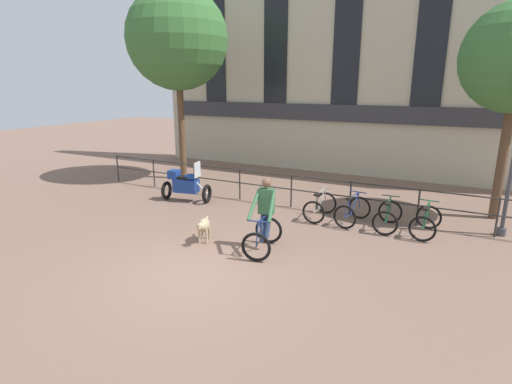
{
  "coord_description": "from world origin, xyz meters",
  "views": [
    {
      "loc": [
        4.64,
        -6.08,
        3.79
      ],
      "look_at": [
        -0.03,
        2.86,
        1.05
      ],
      "focal_mm": 28.0,
      "sensor_mm": 36.0,
      "label": 1
    }
  ],
  "objects_px": {
    "parked_bicycle_near_lamp": "(320,207)",
    "parked_bicycle_mid_right": "(388,216)",
    "parked_motorcycle": "(186,185)",
    "parked_bicycle_mid_left": "(352,211)",
    "cyclist_with_bike": "(264,219)",
    "dog": "(203,226)",
    "parked_bicycle_far_end": "(426,222)"
  },
  "relations": [
    {
      "from": "parked_bicycle_mid_right",
      "to": "parked_bicycle_far_end",
      "type": "bearing_deg",
      "value": 177.47
    },
    {
      "from": "dog",
      "to": "parked_bicycle_mid_left",
      "type": "relative_size",
      "value": 0.7
    },
    {
      "from": "cyclist_with_bike",
      "to": "parked_bicycle_near_lamp",
      "type": "height_order",
      "value": "cyclist_with_bike"
    },
    {
      "from": "parked_motorcycle",
      "to": "parked_bicycle_near_lamp",
      "type": "relative_size",
      "value": 1.5
    },
    {
      "from": "parked_bicycle_near_lamp",
      "to": "parked_bicycle_mid_right",
      "type": "relative_size",
      "value": 0.98
    },
    {
      "from": "parked_motorcycle",
      "to": "parked_bicycle_mid_right",
      "type": "xyz_separation_m",
      "value": [
        6.44,
        0.35,
        -0.2
      ]
    },
    {
      "from": "parked_bicycle_near_lamp",
      "to": "cyclist_with_bike",
      "type": "bearing_deg",
      "value": 82.3
    },
    {
      "from": "parked_motorcycle",
      "to": "parked_bicycle_mid_left",
      "type": "bearing_deg",
      "value": -97.16
    },
    {
      "from": "dog",
      "to": "parked_motorcycle",
      "type": "distance_m",
      "value": 3.74
    },
    {
      "from": "dog",
      "to": "parked_bicycle_mid_right",
      "type": "xyz_separation_m",
      "value": [
        3.85,
        3.04,
        -0.06
      ]
    },
    {
      "from": "parked_bicycle_mid_left",
      "to": "parked_bicycle_far_end",
      "type": "relative_size",
      "value": 1.04
    },
    {
      "from": "parked_motorcycle",
      "to": "parked_bicycle_mid_left",
      "type": "distance_m",
      "value": 5.5
    },
    {
      "from": "parked_bicycle_mid_left",
      "to": "parked_bicycle_mid_right",
      "type": "relative_size",
      "value": 1.05
    },
    {
      "from": "cyclist_with_bike",
      "to": "parked_bicycle_mid_left",
      "type": "bearing_deg",
      "value": 52.53
    },
    {
      "from": "cyclist_with_bike",
      "to": "parked_motorcycle",
      "type": "xyz_separation_m",
      "value": [
        -4.12,
        2.43,
        -0.2
      ]
    },
    {
      "from": "parked_bicycle_mid_right",
      "to": "parked_bicycle_far_end",
      "type": "xyz_separation_m",
      "value": [
        0.95,
        0.0,
        0.0
      ]
    },
    {
      "from": "parked_bicycle_mid_left",
      "to": "parked_motorcycle",
      "type": "bearing_deg",
      "value": 11.94
    },
    {
      "from": "parked_motorcycle",
      "to": "parked_bicycle_far_end",
      "type": "height_order",
      "value": "parked_motorcycle"
    },
    {
      "from": "parked_motorcycle",
      "to": "parked_bicycle_near_lamp",
      "type": "distance_m",
      "value": 4.56
    },
    {
      "from": "parked_bicycle_mid_right",
      "to": "parked_bicycle_far_end",
      "type": "distance_m",
      "value": 0.95
    },
    {
      "from": "dog",
      "to": "cyclist_with_bike",
      "type": "bearing_deg",
      "value": -11.64
    },
    {
      "from": "cyclist_with_bike",
      "to": "parked_bicycle_mid_left",
      "type": "height_order",
      "value": "cyclist_with_bike"
    },
    {
      "from": "parked_bicycle_mid_left",
      "to": "parked_bicycle_mid_right",
      "type": "bearing_deg",
      "value": -171.68
    },
    {
      "from": "dog",
      "to": "parked_bicycle_near_lamp",
      "type": "xyz_separation_m",
      "value": [
        1.96,
        3.04,
        -0.06
      ]
    },
    {
      "from": "parked_bicycle_mid_left",
      "to": "parked_bicycle_mid_right",
      "type": "xyz_separation_m",
      "value": [
        0.95,
        -0.0,
        0.0
      ]
    },
    {
      "from": "cyclist_with_bike",
      "to": "parked_bicycle_near_lamp",
      "type": "relative_size",
      "value": 1.52
    },
    {
      "from": "dog",
      "to": "parked_motorcycle",
      "type": "xyz_separation_m",
      "value": [
        -2.58,
        2.7,
        0.15
      ]
    },
    {
      "from": "cyclist_with_bike",
      "to": "parked_motorcycle",
      "type": "relative_size",
      "value": 1.01
    },
    {
      "from": "parked_bicycle_near_lamp",
      "to": "parked_bicycle_far_end",
      "type": "distance_m",
      "value": 2.85
    },
    {
      "from": "parked_bicycle_mid_right",
      "to": "parked_bicycle_far_end",
      "type": "height_order",
      "value": "same"
    },
    {
      "from": "parked_bicycle_near_lamp",
      "to": "parked_bicycle_mid_right",
      "type": "bearing_deg",
      "value": -179.08
    },
    {
      "from": "cyclist_with_bike",
      "to": "parked_motorcycle",
      "type": "distance_m",
      "value": 4.78
    }
  ]
}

